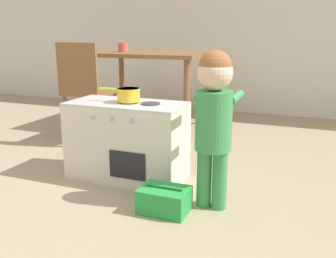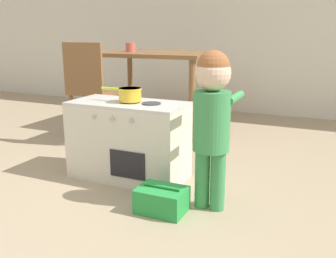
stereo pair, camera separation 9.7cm
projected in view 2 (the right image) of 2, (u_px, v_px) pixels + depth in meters
ground_plane at (56, 245)px, 1.71m from camera, size 16.00×16.00×0.00m
wall_back at (240, 0)px, 4.27m from camera, size 10.00×0.06×2.60m
play_kitchen at (129, 140)px, 2.46m from camera, size 0.75×0.38×0.52m
toy_pot at (130, 94)px, 2.38m from camera, size 0.29×0.15×0.08m
child_figure at (212, 111)px, 1.95m from camera, size 0.22×0.35×0.86m
toy_basket at (162, 200)px, 2.02m from camera, size 0.26×0.19×0.15m
dining_table at (157, 62)px, 3.66m from camera, size 1.14×0.84×0.76m
dining_chair_near at (92, 89)px, 3.18m from camera, size 0.37×0.37×0.86m
cup_on_table at (130, 47)px, 3.65m from camera, size 0.09×0.09×0.09m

